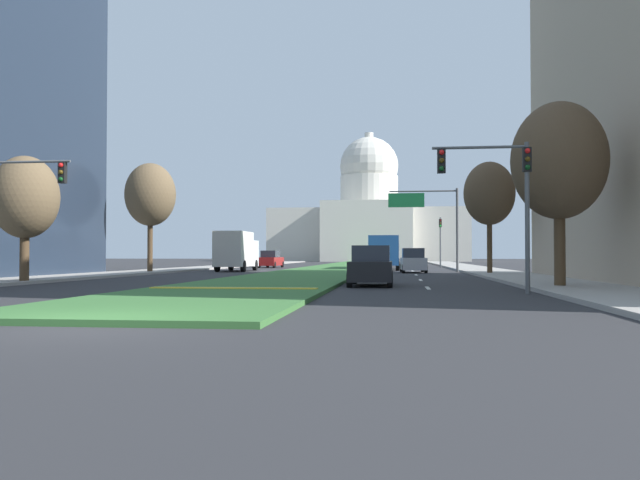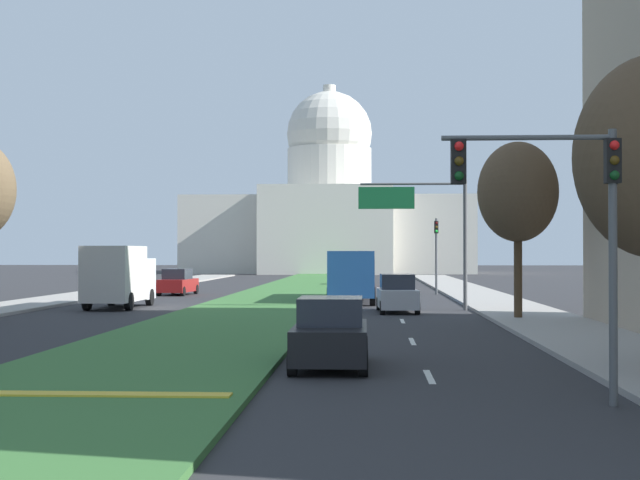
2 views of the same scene
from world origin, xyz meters
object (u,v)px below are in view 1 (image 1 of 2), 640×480
(sedan_midblock, at_px, (413,261))
(street_tree_left_mid, at_px, (150,195))
(sedan_lead_stopped, at_px, (371,267))
(sedan_distant, at_px, (271,260))
(capitol_building, at_px, (369,221))
(traffic_light_near_right, at_px, (502,183))
(overhead_guide_sign, at_px, (431,212))
(sedan_far_horizon, at_px, (388,258))
(traffic_light_far_right, at_px, (440,236))
(street_tree_left_near, at_px, (25,198))
(street_tree_right_mid, at_px, (489,194))
(box_truck_delivery, at_px, (236,251))
(traffic_light_near_left, at_px, (14,193))
(street_tree_right_near, at_px, (559,161))
(city_bus, at_px, (385,250))

(sedan_midblock, bearing_deg, street_tree_left_mid, -166.43)
(sedan_lead_stopped, bearing_deg, sedan_distant, 107.37)
(capitol_building, xyz_separation_m, traffic_light_near_right, (9.38, -111.32, -4.50))
(overhead_guide_sign, bearing_deg, sedan_far_horizon, 96.63)
(traffic_light_near_right, bearing_deg, traffic_light_far_right, 88.93)
(street_tree_left_near, height_order, sedan_midblock, street_tree_left_near)
(capitol_building, bearing_deg, street_tree_right_mid, -82.46)
(overhead_guide_sign, bearing_deg, box_truck_delivery, 177.05)
(sedan_far_horizon, bearing_deg, capitol_building, 95.28)
(capitol_building, distance_m, traffic_light_near_left, 110.34)
(street_tree_left_mid, distance_m, box_truck_delivery, 9.29)
(capitol_building, xyz_separation_m, sedan_lead_stopped, (4.68, -105.75, -7.48))
(street_tree_right_near, xyz_separation_m, street_tree_left_mid, (-23.97, 18.57, 0.62))
(street_tree_right_near, xyz_separation_m, sedan_far_horizon, (-7.48, 57.27, -4.16))
(capitol_building, bearing_deg, box_truck_delivery, -95.06)
(traffic_light_near_left, xyz_separation_m, city_bus, (14.07, 34.76, -2.03))
(capitol_building, height_order, box_truck_delivery, capitol_building)
(box_truck_delivery, height_order, city_bus, box_truck_delivery)
(traffic_light_far_right, distance_m, sedan_distant, 17.73)
(capitol_building, height_order, street_tree_left_mid, capitol_building)
(overhead_guide_sign, xyz_separation_m, sedan_lead_stopped, (-3.75, -22.83, -3.82))
(sedan_distant, bearing_deg, box_truck_delivery, -90.05)
(street_tree_left_mid, bearing_deg, box_truck_delivery, 57.07)
(traffic_light_far_right, height_order, sedan_lead_stopped, traffic_light_far_right)
(box_truck_delivery, bearing_deg, traffic_light_near_left, -94.36)
(street_tree_right_mid, distance_m, sedan_lead_stopped, 18.03)
(street_tree_left_mid, height_order, sedan_distant, street_tree_left_mid)
(traffic_light_far_right, distance_m, city_bus, 10.76)
(street_tree_left_near, relative_size, street_tree_right_mid, 0.79)
(sedan_lead_stopped, height_order, sedan_midblock, sedan_midblock)
(capitol_building, xyz_separation_m, sedan_midblock, (7.00, -84.62, -7.45))
(overhead_guide_sign, bearing_deg, city_bus, 115.57)
(street_tree_left_mid, xyz_separation_m, box_truck_delivery, (4.57, 7.05, -3.96))
(traffic_light_near_right, distance_m, street_tree_right_mid, 21.65)
(traffic_light_near_right, relative_size, sedan_far_horizon, 1.15)
(street_tree_left_near, bearing_deg, street_tree_right_mid, 34.68)
(street_tree_right_mid, height_order, sedan_midblock, street_tree_right_mid)
(traffic_light_near_right, height_order, box_truck_delivery, traffic_light_near_right)
(overhead_guide_sign, distance_m, box_truck_delivery, 16.00)
(street_tree_left_mid, bearing_deg, street_tree_right_mid, -1.73)
(sedan_lead_stopped, distance_m, sedan_far_horizon, 55.29)
(sedan_distant, bearing_deg, traffic_light_far_right, 5.22)
(overhead_guide_sign, height_order, street_tree_left_near, overhead_guide_sign)
(traffic_light_near_right, xyz_separation_m, sedan_far_horizon, (-4.72, 60.86, -2.94))
(street_tree_right_near, relative_size, street_tree_left_mid, 0.93)
(street_tree_left_near, height_order, city_bus, street_tree_left_near)
(traffic_light_near_right, distance_m, sedan_far_horizon, 61.11)
(capitol_building, distance_m, sedan_lead_stopped, 106.12)
(sedan_lead_stopped, bearing_deg, box_truck_delivery, 116.82)
(sedan_lead_stopped, height_order, sedan_far_horizon, sedan_far_horizon)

